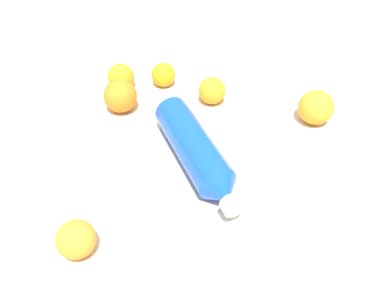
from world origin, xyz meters
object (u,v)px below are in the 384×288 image
water_bottle (197,151)px  orange_2 (316,107)px  orange_3 (120,77)px  orange_4 (212,91)px  orange_1 (76,239)px  orange_5 (163,75)px  orange_0 (120,96)px

water_bottle → orange_2: (0.29, -0.05, 0.00)m
orange_3 → orange_4: orange_3 is taller
orange_1 → orange_4: (0.43, 0.19, 0.00)m
orange_1 → orange_4: size_ratio=0.97×
orange_5 → orange_4: bearing=-70.7°
water_bottle → orange_0: (-0.02, 0.25, 0.00)m
orange_0 → orange_3: (0.05, 0.08, -0.01)m
orange_1 → orange_4: bearing=23.1°
orange_4 → orange_0: bearing=150.3°
water_bottle → orange_5: size_ratio=4.99×
orange_3 → orange_4: size_ratio=1.03×
orange_0 → orange_4: 0.21m
orange_1 → orange_0: bearing=49.5°
water_bottle → orange_0: bearing=-160.0°
orange_1 → orange_4: 0.47m
orange_4 → orange_5: bearing=109.3°
orange_2 → orange_5: (-0.18, 0.33, -0.01)m
water_bottle → orange_5: bearing=172.6°
orange_1 → orange_5: bearing=39.4°
orange_2 → water_bottle: bearing=170.0°
orange_0 → orange_2: same height
orange_1 → orange_5: size_ratio=1.03×
orange_0 → orange_4: (0.19, -0.11, -0.01)m
water_bottle → orange_4: water_bottle is taller
orange_3 → orange_5: orange_3 is taller
orange_3 → orange_5: (0.09, -0.05, -0.00)m
water_bottle → orange_5: water_bottle is taller
orange_4 → orange_5: (-0.05, 0.13, -0.00)m
water_bottle → orange_3: bearing=-168.9°
orange_2 → orange_4: (-0.13, 0.20, -0.01)m
orange_2 → orange_5: 0.38m
orange_0 → orange_5: size_ratio=1.28×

